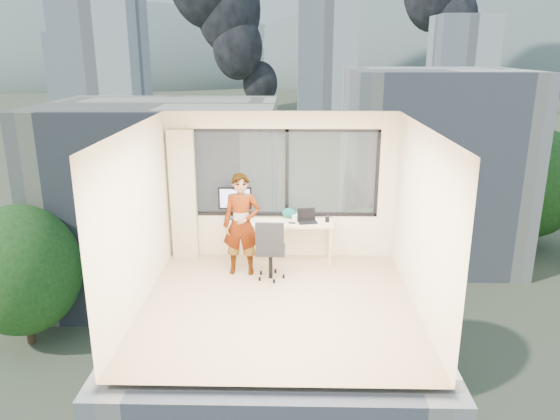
{
  "coord_description": "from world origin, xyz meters",
  "views": [
    {
      "loc": [
        0.18,
        -7.09,
        3.61
      ],
      "look_at": [
        0.0,
        1.0,
        1.15
      ],
      "focal_mm": 34.16,
      "sensor_mm": 36.0,
      "label": 1
    }
  ],
  "objects_px": {
    "desk": "(281,241)",
    "game_console": "(300,216)",
    "chair": "(271,248)",
    "person": "(242,225)",
    "monitor": "(235,203)",
    "handbag": "(289,213)",
    "laptop": "(308,217)"
  },
  "relations": [
    {
      "from": "chair",
      "to": "game_console",
      "type": "height_order",
      "value": "chair"
    },
    {
      "from": "person",
      "to": "monitor",
      "type": "relative_size",
      "value": 2.94
    },
    {
      "from": "laptop",
      "to": "handbag",
      "type": "height_order",
      "value": "laptop"
    },
    {
      "from": "person",
      "to": "laptop",
      "type": "distance_m",
      "value": 1.18
    },
    {
      "from": "monitor",
      "to": "game_console",
      "type": "xyz_separation_m",
      "value": [
        1.14,
        0.05,
        -0.25
      ]
    },
    {
      "from": "person",
      "to": "monitor",
      "type": "xyz_separation_m",
      "value": [
        -0.17,
        0.63,
        0.19
      ]
    },
    {
      "from": "chair",
      "to": "game_console",
      "type": "distance_m",
      "value": 1.05
    },
    {
      "from": "game_console",
      "to": "laptop",
      "type": "relative_size",
      "value": 0.91
    },
    {
      "from": "chair",
      "to": "monitor",
      "type": "height_order",
      "value": "monitor"
    },
    {
      "from": "desk",
      "to": "chair",
      "type": "bearing_deg",
      "value": -102.01
    },
    {
      "from": "chair",
      "to": "monitor",
      "type": "bearing_deg",
      "value": 129.11
    },
    {
      "from": "monitor",
      "to": "desk",
      "type": "bearing_deg",
      "value": -10.61
    },
    {
      "from": "desk",
      "to": "person",
      "type": "bearing_deg",
      "value": -141.67
    },
    {
      "from": "chair",
      "to": "monitor",
      "type": "relative_size",
      "value": 1.8
    },
    {
      "from": "game_console",
      "to": "chair",
      "type": "bearing_deg",
      "value": -126.13
    },
    {
      "from": "person",
      "to": "handbag",
      "type": "bearing_deg",
      "value": 43.41
    },
    {
      "from": "chair",
      "to": "handbag",
      "type": "bearing_deg",
      "value": 73.29
    },
    {
      "from": "monitor",
      "to": "laptop",
      "type": "height_order",
      "value": "monitor"
    },
    {
      "from": "laptop",
      "to": "desk",
      "type": "bearing_deg",
      "value": 160.69
    },
    {
      "from": "monitor",
      "to": "handbag",
      "type": "relative_size",
      "value": 2.39
    },
    {
      "from": "desk",
      "to": "monitor",
      "type": "bearing_deg",
      "value": 171.0
    },
    {
      "from": "chair",
      "to": "handbag",
      "type": "height_order",
      "value": "chair"
    },
    {
      "from": "monitor",
      "to": "laptop",
      "type": "xyz_separation_m",
      "value": [
        1.26,
        -0.19,
        -0.19
      ]
    },
    {
      "from": "desk",
      "to": "handbag",
      "type": "bearing_deg",
      "value": 52.41
    },
    {
      "from": "chair",
      "to": "game_console",
      "type": "xyz_separation_m",
      "value": [
        0.49,
        0.89,
        0.27
      ]
    },
    {
      "from": "desk",
      "to": "handbag",
      "type": "xyz_separation_m",
      "value": [
        0.14,
        0.18,
        0.47
      ]
    },
    {
      "from": "monitor",
      "to": "game_console",
      "type": "relative_size",
      "value": 1.89
    },
    {
      "from": "person",
      "to": "game_console",
      "type": "bearing_deg",
      "value": 36.97
    },
    {
      "from": "desk",
      "to": "game_console",
      "type": "bearing_deg",
      "value": 27.94
    },
    {
      "from": "desk",
      "to": "monitor",
      "type": "xyz_separation_m",
      "value": [
        -0.8,
        0.13,
        0.66
      ]
    },
    {
      "from": "chair",
      "to": "person",
      "type": "distance_m",
      "value": 0.62
    },
    {
      "from": "handbag",
      "to": "monitor",
      "type": "bearing_deg",
      "value": 162.32
    }
  ]
}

